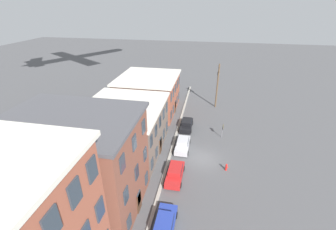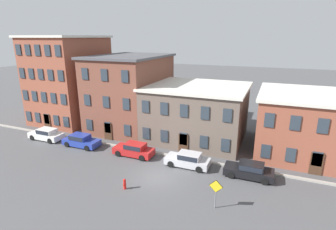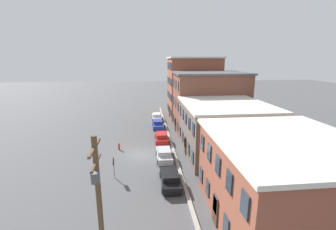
% 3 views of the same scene
% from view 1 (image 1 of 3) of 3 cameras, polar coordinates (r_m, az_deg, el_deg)
% --- Properties ---
extents(ground_plane, '(200.00, 200.00, 0.00)m').
position_cam_1_polar(ground_plane, '(31.16, 8.89, -10.91)').
color(ground_plane, '#4C4C4F').
extents(kerb_strip, '(56.00, 0.36, 0.16)m').
position_cam_1_polar(kerb_strip, '(31.42, 0.57, -9.99)').
color(kerb_strip, '#9E998E').
rests_on(kerb_strip, ground_plane).
extents(apartment_midblock, '(8.92, 12.16, 10.07)m').
position_cam_1_polar(apartment_midblock, '(23.67, -21.90, -11.29)').
color(apartment_midblock, brown).
rests_on(apartment_midblock, ground_plane).
extents(apartment_far, '(12.03, 10.55, 6.76)m').
position_cam_1_polar(apartment_far, '(31.51, -11.03, -3.21)').
color(apartment_far, '#66564C').
rests_on(apartment_far, ground_plane).
extents(apartment_annex, '(11.72, 10.61, 6.75)m').
position_cam_1_polar(apartment_annex, '(42.69, -4.89, 5.41)').
color(apartment_annex, brown).
rests_on(apartment_annex, ground_plane).
extents(car_blue, '(4.40, 1.92, 1.43)m').
position_cam_1_polar(car_blue, '(22.76, -0.94, -26.08)').
color(car_blue, '#233899').
rests_on(car_blue, ground_plane).
extents(car_red, '(4.40, 1.92, 1.43)m').
position_cam_1_polar(car_red, '(27.56, 1.82, -14.41)').
color(car_red, '#B21E1E').
rests_on(car_red, ground_plane).
extents(car_silver, '(4.40, 1.92, 1.43)m').
position_cam_1_polar(car_silver, '(32.42, 3.76, -7.30)').
color(car_silver, '#B7B7BC').
rests_on(car_silver, ground_plane).
extents(car_black, '(4.40, 1.92, 1.43)m').
position_cam_1_polar(car_black, '(37.42, 4.75, -2.30)').
color(car_black, black).
rests_on(car_black, ground_plane).
extents(caution_sign, '(1.07, 0.08, 2.40)m').
position_cam_1_polar(caution_sign, '(35.32, 13.73, -3.36)').
color(caution_sign, slate).
rests_on(caution_sign, ground_plane).
extents(utility_pole, '(2.40, 0.44, 8.70)m').
position_cam_1_polar(utility_pole, '(44.50, 12.48, 7.84)').
color(utility_pole, brown).
rests_on(utility_pole, ground_plane).
extents(fire_hydrant, '(0.24, 0.34, 0.96)m').
position_cam_1_polar(fire_hydrant, '(29.63, 14.58, -12.67)').
color(fire_hydrant, red).
rests_on(fire_hydrant, ground_plane).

